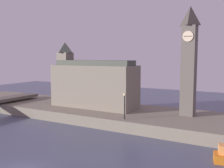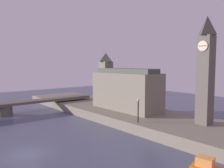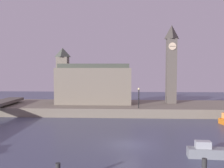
{
  "view_description": "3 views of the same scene",
  "coord_description": "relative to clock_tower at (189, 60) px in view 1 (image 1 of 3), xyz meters",
  "views": [
    {
      "loc": [
        16.95,
        -14.21,
        9.47
      ],
      "look_at": [
        -1.4,
        17.86,
        5.63
      ],
      "focal_mm": 41.88,
      "sensor_mm": 36.0,
      "label": 1
    },
    {
      "loc": [
        24.88,
        -8.53,
        9.87
      ],
      "look_at": [
        -2.43,
        14.04,
        6.74
      ],
      "focal_mm": 37.62,
      "sensor_mm": 36.0,
      "label": 2
    },
    {
      "loc": [
        -0.51,
        -25.65,
        8.01
      ],
      "look_at": [
        -2.45,
        15.07,
        5.5
      ],
      "focal_mm": 39.64,
      "sensor_mm": 36.0,
      "label": 3
    }
  ],
  "objects": [
    {
      "name": "parliament_hall",
      "position": [
        -15.03,
        -1.19,
        -3.85
      ],
      "size": [
        13.94,
        5.03,
        10.43
      ],
      "color": "slate",
      "rests_on": "far_embankment"
    },
    {
      "name": "streetlamp",
      "position": [
        -6.46,
        -6.35,
        -5.43
      ],
      "size": [
        0.36,
        0.36,
        3.37
      ],
      "color": "black",
      "rests_on": "far_embankment"
    },
    {
      "name": "far_embankment",
      "position": [
        -8.45,
        -1.55,
        -8.32
      ],
      "size": [
        70.0,
        12.0,
        1.5
      ],
      "primitive_type": "cube",
      "color": "slate",
      "rests_on": "ground"
    },
    {
      "name": "clock_tower",
      "position": [
        0.0,
        0.0,
        0.0
      ],
      "size": [
        1.98,
        2.04,
        14.68
      ],
      "color": "#5B544C",
      "rests_on": "far_embankment"
    }
  ]
}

